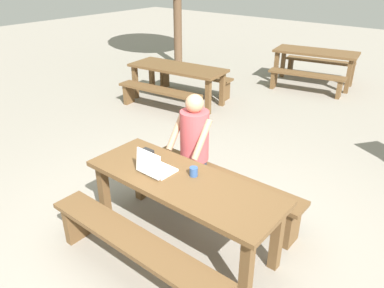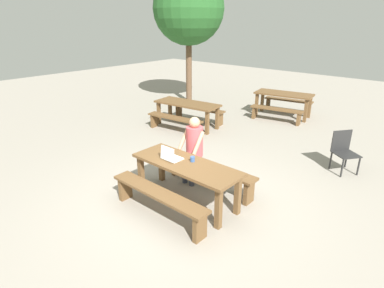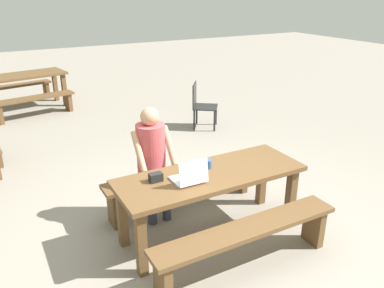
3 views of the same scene
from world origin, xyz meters
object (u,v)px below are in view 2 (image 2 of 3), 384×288
object	(u,v)px
picnic_table_front	(186,169)
laptop	(171,156)
small_pouch	(167,150)
tree_left	(189,9)
person_seated	(193,145)
picnic_table_mid	(284,97)
coffee_mug	(193,159)
plastic_chair	(344,151)
picnic_table_rear	(187,106)

from	to	relation	value
picnic_table_front	laptop	world-z (taller)	laptop
small_pouch	tree_left	distance (m)	7.12
person_seated	laptop	bearing A→B (deg)	-82.24
picnic_table_mid	laptop	bearing A→B (deg)	-91.98
laptop	small_pouch	size ratio (longest dim) A/B	2.41
picnic_table_front	coffee_mug	bearing A→B (deg)	72.20
laptop	small_pouch	xyz separation A→B (m)	(-0.28, 0.18, -0.02)
picnic_table_front	laptop	bearing A→B (deg)	-165.50
laptop	person_seated	size ratio (longest dim) A/B	0.24
laptop	coffee_mug	xyz separation A→B (m)	(0.33, 0.20, -0.02)
plastic_chair	picnic_table_mid	size ratio (longest dim) A/B	0.45
picnic_table_mid	picnic_table_rear	xyz separation A→B (m)	(-1.64, -2.83, -0.04)
plastic_chair	picnic_table_front	bearing A→B (deg)	-172.09
small_pouch	picnic_table_mid	world-z (taller)	small_pouch
picnic_table_rear	picnic_table_mid	bearing A→B (deg)	53.16
laptop	small_pouch	world-z (taller)	laptop
coffee_mug	plastic_chair	size ratio (longest dim) A/B	0.11
picnic_table_rear	tree_left	distance (m)	3.98
coffee_mug	tree_left	size ratio (longest dim) A/B	0.02
small_pouch	coffee_mug	world-z (taller)	coffee_mug
picnic_table_front	small_pouch	world-z (taller)	small_pouch
picnic_table_front	small_pouch	distance (m)	0.60
picnic_table_mid	tree_left	size ratio (longest dim) A/B	0.41
coffee_mug	picnic_table_mid	world-z (taller)	coffee_mug
plastic_chair	picnic_table_rear	size ratio (longest dim) A/B	0.43
coffee_mug	picnic_table_rear	xyz separation A→B (m)	(-2.82, 2.99, -0.17)
small_pouch	coffee_mug	distance (m)	0.61
picnic_table_rear	laptop	bearing A→B (deg)	-58.65
coffee_mug	tree_left	bearing A→B (deg)	132.33
picnic_table_front	picnic_table_mid	xyz separation A→B (m)	(-1.14, 5.94, 0.02)
picnic_table_rear	small_pouch	bearing A→B (deg)	-60.36
coffee_mug	plastic_chair	xyz separation A→B (m)	(1.61, 2.94, -0.33)
person_seated	picnic_table_mid	xyz separation A→B (m)	(-0.76, 5.31, -0.13)
small_pouch	coffee_mug	size ratio (longest dim) A/B	1.44
small_pouch	picnic_table_rear	bearing A→B (deg)	126.40
coffee_mug	plastic_chair	distance (m)	3.37
laptop	picnic_table_rear	bearing A→B (deg)	-50.93
picnic_table_front	laptop	size ratio (longest dim) A/B	6.38
small_pouch	picnic_table_mid	bearing A→B (deg)	95.62
coffee_mug	person_seated	size ratio (longest dim) A/B	0.07
laptop	person_seated	xyz separation A→B (m)	(-0.10, 0.70, -0.02)
coffee_mug	laptop	bearing A→B (deg)	-149.09
picnic_table_rear	tree_left	bearing A→B (deg)	124.09
laptop	tree_left	size ratio (longest dim) A/B	0.07
picnic_table_front	picnic_table_rear	world-z (taller)	picnic_table_front
laptop	coffee_mug	size ratio (longest dim) A/B	3.46
person_seated	picnic_table_rear	size ratio (longest dim) A/B	0.66
small_pouch	picnic_table_mid	distance (m)	5.86
picnic_table_front	picnic_table_mid	bearing A→B (deg)	100.91
small_pouch	picnic_table_rear	distance (m)	3.73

